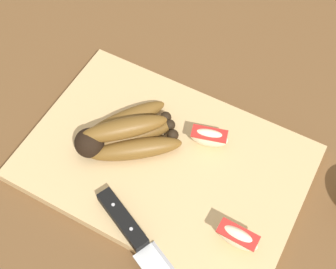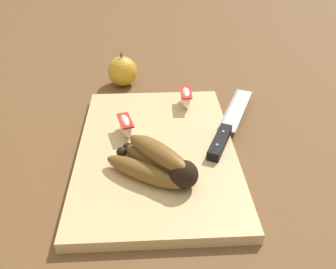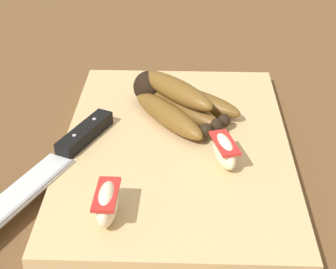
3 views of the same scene
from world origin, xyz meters
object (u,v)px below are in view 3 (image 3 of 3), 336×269
Objects in this scene: banana_bunch at (175,101)px; apple_wedge_middle at (224,151)px; apple_wedge_near at (107,203)px; chefs_knife at (63,154)px.

apple_wedge_middle is at bearing -152.73° from banana_bunch.
banana_bunch is 0.23m from apple_wedge_near.
banana_bunch is 2.65× the size of apple_wedge_middle.
banana_bunch reaches higher than apple_wedge_middle.
banana_bunch reaches higher than apple_wedge_near.
chefs_knife is (-0.11, 0.13, -0.01)m from banana_bunch.
banana_bunch is at bearing 27.27° from apple_wedge_middle.
banana_bunch is at bearing -16.55° from apple_wedge_near.
banana_bunch is at bearing -50.18° from chefs_knife.
apple_wedge_near is (-0.22, 0.07, -0.00)m from banana_bunch.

